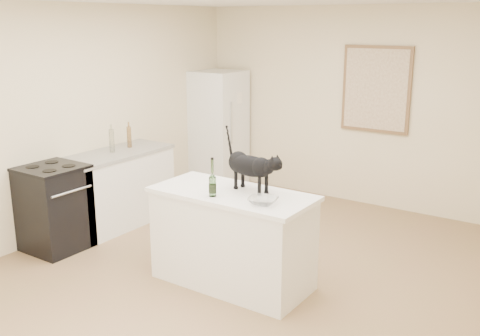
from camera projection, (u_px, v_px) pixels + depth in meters
The scene contains 16 objects.
floor at pixel (236, 272), 5.42m from camera, with size 5.50×5.50×0.00m, color #90694C.
wall_back at pixel (354, 107), 7.28m from camera, with size 4.50×4.50×0.00m, color beige.
wall_left at pixel (75, 120), 6.31m from camera, with size 5.50×5.50×0.00m, color beige.
island_base at pixel (233, 240), 5.10m from camera, with size 1.44×0.67×0.86m, color white.
island_top at pixel (232, 194), 4.98m from camera, with size 1.50×0.70×0.04m, color white.
left_cabinets at pixel (117, 190), 6.61m from camera, with size 0.60×1.40×0.86m, color white.
left_countertop at pixel (115, 154), 6.50m from camera, with size 0.62×1.44×0.04m, color gray.
stove at pixel (54, 209), 5.89m from camera, with size 0.60×0.60×0.90m, color black.
fridge at pixel (218, 129), 8.14m from camera, with size 0.68×0.68×1.70m, color white.
artwork_frame at pixel (376, 89), 7.03m from camera, with size 0.90×0.03×1.10m, color brown.
artwork_canvas at pixel (375, 89), 7.02m from camera, with size 0.82×0.00×1.02m, color beige.
black_cat at pixel (250, 169), 4.95m from camera, with size 0.60×0.18×0.42m, color black, non-canonical shape.
wine_bottle at pixel (212, 180), 4.82m from camera, with size 0.07×0.07×0.31m, color #295522.
glass_bowl at pixel (263, 201), 4.63m from camera, with size 0.25×0.25×0.06m, color white.
fridge_paper at pixel (239, 98), 7.87m from camera, with size 0.00×0.13×0.17m, color white.
counter_bottle_cluster at pixel (120, 139), 6.56m from camera, with size 0.07×0.35×0.27m.
Camera 1 is at (2.83, -4.09, 2.40)m, focal length 41.21 mm.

